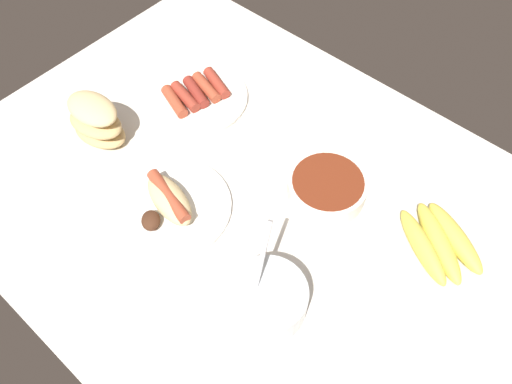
{
  "coord_description": "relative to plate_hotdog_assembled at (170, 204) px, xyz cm",
  "views": [
    {
      "loc": [
        -40.46,
        43.05,
        85.98
      ],
      "look_at": [
        -2.57,
        -0.15,
        3.0
      ],
      "focal_mm": 36.31,
      "sensor_mm": 36.0,
      "label": 1
    }
  ],
  "objects": [
    {
      "name": "plate_hotdog_assembled",
      "position": [
        0.0,
        0.0,
        0.0
      ],
      "size": [
        23.89,
        23.89,
        5.61
      ],
      "color": "white",
      "rests_on": "ground_plane"
    },
    {
      "name": "bowl_coleslaw",
      "position": [
        -27.53,
        2.89,
        1.74
      ],
      "size": [
        13.82,
        13.83,
        15.58
      ],
      "color": "silver",
      "rests_on": "ground_plane"
    },
    {
      "name": "plate_sausages",
      "position": [
        17.58,
        -24.83,
        -0.7
      ],
      "size": [
        23.61,
        23.61,
        3.5
      ],
      "color": "white",
      "rests_on": "ground_plane"
    },
    {
      "name": "bowl_chili",
      "position": [
        -20.94,
        -23.02,
        0.8
      ],
      "size": [
        15.71,
        15.71,
        4.69
      ],
      "color": "white",
      "rests_on": "ground_plane"
    },
    {
      "name": "ground_plane",
      "position": [
        -8.77,
        -12.5,
        -3.29
      ],
      "size": [
        120.0,
        90.0,
        3.0
      ],
      "primitive_type": "cube",
      "color": "silver"
    },
    {
      "name": "banana_bunch",
      "position": [
        -43.79,
        -27.16,
        0.07
      ],
      "size": [
        19.7,
        17.06,
        3.96
      ],
      "color": "#E5D14C",
      "rests_on": "ground_plane"
    },
    {
      "name": "bread_stack",
      "position": [
        24.7,
        -2.86,
        3.61
      ],
      "size": [
        13.99,
        10.39,
        10.8
      ],
      "color": "tan",
      "rests_on": "ground_plane"
    }
  ]
}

